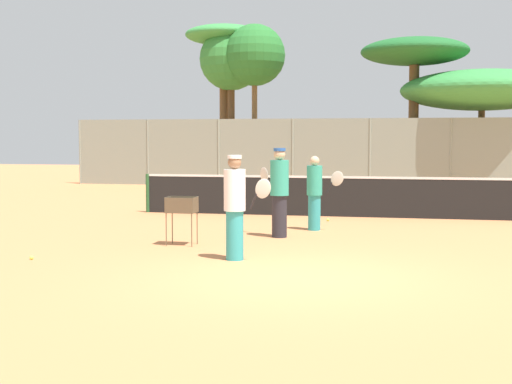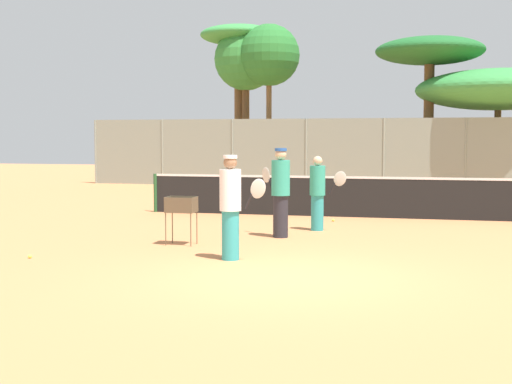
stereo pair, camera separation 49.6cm
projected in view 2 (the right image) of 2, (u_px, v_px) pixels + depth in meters
The scene contains 15 objects.
ground_plane at pixel (290, 278), 10.53m from camera, with size 80.00×80.00×0.00m, color #D37F4C.
tennis_net at pixel (353, 196), 18.56m from camera, with size 11.15×0.10×1.07m.
back_fence at pixel (384, 153), 29.16m from camera, with size 25.89×0.08×2.87m.
tree_0 at pixel (246, 60), 33.24m from camera, with size 2.94×2.94×7.21m.
tree_2 at pixel (430, 54), 30.40m from camera, with size 4.62×4.62×6.35m.
tree_3 at pixel (239, 42), 33.60m from camera, with size 3.65×3.65×7.36m.
tree_4 at pixel (269, 56), 32.35m from camera, with size 2.80×2.80×7.22m.
tree_5 at pixel (498, 90), 30.11m from camera, with size 6.93×6.93×4.96m.
player_white_outfit at pixel (280, 191), 14.78m from camera, with size 0.75×0.73×1.86m.
player_red_cap at pixel (318, 192), 15.88m from camera, with size 0.89×0.35×1.67m.
player_yellow_shirt at pixel (231, 206), 12.05m from camera, with size 0.90×0.41×1.78m.
ball_cart at pixel (182, 209), 13.80m from camera, with size 0.56×0.41×0.93m.
tennis_ball_0 at pixel (30, 256), 12.26m from camera, with size 0.07×0.07×0.07m, color #D1E54C.
tennis_ball_1 at pixel (333, 220), 17.66m from camera, with size 0.07×0.07×0.07m, color #D1E54C.
parked_car at pixel (446, 168), 33.36m from camera, with size 4.20×1.70×1.60m.
Camera 2 is at (2.04, -10.21, 2.08)m, focal length 50.00 mm.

